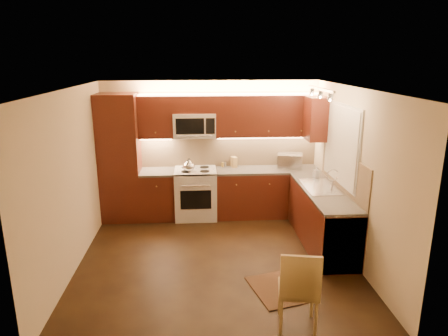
{
  "coord_description": "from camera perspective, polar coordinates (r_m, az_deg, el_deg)",
  "views": [
    {
      "loc": [
        -0.26,
        -5.43,
        2.9
      ],
      "look_at": [
        0.15,
        0.55,
        1.25
      ],
      "focal_mm": 32.25,
      "sensor_mm": 36.0,
      "label": 1
    }
  ],
  "objects": [
    {
      "name": "toaster_oven",
      "position": [
        7.61,
        9.31,
        0.99
      ],
      "size": [
        0.51,
        0.43,
        0.27
      ],
      "primitive_type": "cube",
      "rotation": [
        0.0,
        0.0,
        -0.24
      ],
      "color": "silver",
      "rests_on": "counter_back_right"
    },
    {
      "name": "base_cab_back_left",
      "position": [
        7.58,
        -9.25,
        -3.83
      ],
      "size": [
        0.62,
        0.6,
        0.86
      ],
      "primitive_type": "cube",
      "color": "#43170E",
      "rests_on": "floor"
    },
    {
      "name": "track_light_bar",
      "position": [
        6.12,
        13.54,
        10.85
      ],
      "size": [
        0.04,
        1.2,
        0.03
      ],
      "primitive_type": "cube",
      "color": "silver",
      "rests_on": "ceiling"
    },
    {
      "name": "upper_cab_bridge",
      "position": [
        7.3,
        -4.26,
        9.02
      ],
      "size": [
        0.76,
        0.35,
        0.31
      ],
      "primitive_type": "cube",
      "color": "#43170E",
      "rests_on": "wall_back"
    },
    {
      "name": "counter_back_right",
      "position": [
        7.52,
        6.18,
        -0.27
      ],
      "size": [
        1.92,
        0.6,
        0.04
      ],
      "primitive_type": "cube",
      "color": "#34322F",
      "rests_on": "base_cab_back_right"
    },
    {
      "name": "soap_bottle",
      "position": [
        7.12,
        12.96,
        -0.53
      ],
      "size": [
        0.11,
        0.11,
        0.19
      ],
      "primitive_type": "imported",
      "rotation": [
        0.0,
        0.0,
        0.32
      ],
      "color": "silver",
      "rests_on": "counter_right"
    },
    {
      "name": "floor",
      "position": [
        6.16,
        -1.07,
        -12.69
      ],
      "size": [
        4.0,
        4.0,
        0.01
      ],
      "primitive_type": "cube",
      "color": "black",
      "rests_on": "ground"
    },
    {
      "name": "sink",
      "position": [
        6.58,
        13.61,
        -2.07
      ],
      "size": [
        0.52,
        0.86,
        0.15
      ],
      "primitive_type": null,
      "color": "silver",
      "rests_on": "counter_right"
    },
    {
      "name": "microwave",
      "position": [
        7.33,
        -4.2,
        6.1
      ],
      "size": [
        0.76,
        0.38,
        0.44
      ],
      "primitive_type": null,
      "color": "silver",
      "rests_on": "wall_back"
    },
    {
      "name": "wall_left",
      "position": [
        5.94,
        -20.81,
        -1.78
      ],
      "size": [
        0.01,
        4.0,
        2.5
      ],
      "primitive_type": "cube",
      "color": "beige",
      "rests_on": "ground"
    },
    {
      "name": "base_cab_right",
      "position": [
        6.63,
        13.69,
        -6.96
      ],
      "size": [
        0.6,
        2.0,
        0.86
      ],
      "primitive_type": "cube",
      "color": "#43170E",
      "rests_on": "floor"
    },
    {
      "name": "base_cab_back_right",
      "position": [
        7.65,
        6.09,
        -3.52
      ],
      "size": [
        1.92,
        0.6,
        0.86
      ],
      "primitive_type": "cube",
      "color": "#43170E",
      "rests_on": "floor"
    },
    {
      "name": "spice_jar_a",
      "position": [
        7.63,
        -0.08,
        0.59
      ],
      "size": [
        0.06,
        0.06,
        0.1
      ],
      "primitive_type": "cylinder",
      "rotation": [
        0.0,
        0.0,
        0.4
      ],
      "color": "silver",
      "rests_on": "counter_back_right"
    },
    {
      "name": "kettle",
      "position": [
        7.21,
        -5.03,
        0.42
      ],
      "size": [
        0.26,
        0.26,
        0.25
      ],
      "primitive_type": null,
      "rotation": [
        0.0,
        0.0,
        -0.25
      ],
      "color": "silver",
      "rests_on": "stove"
    },
    {
      "name": "spice_jar_c",
      "position": [
        7.64,
        0.24,
        0.59
      ],
      "size": [
        0.05,
        0.05,
        0.09
      ],
      "primitive_type": "cylinder",
      "rotation": [
        0.0,
        0.0,
        -0.14
      ],
      "color": "silver",
      "rests_on": "counter_back_right"
    },
    {
      "name": "rug",
      "position": [
        5.46,
        7.22,
        -16.74
      ],
      "size": [
        0.72,
        0.91,
        0.01
      ],
      "primitive_type": "cube",
      "rotation": [
        0.0,
        0.0,
        0.26
      ],
      "color": "black",
      "rests_on": "floor"
    },
    {
      "name": "wall_back",
      "position": [
        7.61,
        -1.87,
        2.87
      ],
      "size": [
        4.0,
        0.01,
        2.5
      ],
      "primitive_type": "cube",
      "color": "beige",
      "rests_on": "ground"
    },
    {
      "name": "knife_block",
      "position": [
        7.59,
        1.41,
        0.87
      ],
      "size": [
        0.12,
        0.16,
        0.19
      ],
      "primitive_type": "cube",
      "rotation": [
        0.0,
        0.0,
        0.27
      ],
      "color": "tan",
      "rests_on": "counter_back_right"
    },
    {
      "name": "backsplash_right",
      "position": [
        6.47,
        16.57,
        -0.49
      ],
      "size": [
        0.02,
        2.0,
        0.6
      ],
      "primitive_type": "cube",
      "color": "tan",
      "rests_on": "wall_right"
    },
    {
      "name": "window_blinds",
      "position": [
        6.51,
        16.18,
        3.26
      ],
      "size": [
        0.02,
        1.36,
        1.16
      ],
      "primitive_type": "cube",
      "color": "silver",
      "rests_on": "wall_right"
    },
    {
      "name": "dining_chair",
      "position": [
        4.64,
        10.48,
        -16.33
      ],
      "size": [
        0.49,
        0.49,
        0.96
      ],
      "primitive_type": null,
      "rotation": [
        0.0,
        0.0,
        -0.17
      ],
      "color": "tan",
      "rests_on": "floor"
    },
    {
      "name": "upper_cab_back_left",
      "position": [
        7.36,
        -9.65,
        7.18
      ],
      "size": [
        0.62,
        0.35,
        0.75
      ],
      "primitive_type": "cube",
      "color": "#43170E",
      "rests_on": "wall_back"
    },
    {
      "name": "ceiling",
      "position": [
        5.45,
        -1.2,
        11.18
      ],
      "size": [
        4.0,
        4.0,
        0.01
      ],
      "primitive_type": "cube",
      "color": "beige",
      "rests_on": "ground"
    },
    {
      "name": "wall_right",
      "position": [
        6.11,
        17.97,
        -1.06
      ],
      "size": [
        0.01,
        4.0,
        2.5
      ],
      "primitive_type": "cube",
      "color": "beige",
      "rests_on": "ground"
    },
    {
      "name": "faucet",
      "position": [
        6.61,
        15.14,
        -1.4
      ],
      "size": [
        0.2,
        0.04,
        0.3
      ],
      "primitive_type": null,
      "color": "silver",
      "rests_on": "counter_right"
    },
    {
      "name": "window_frame",
      "position": [
        6.52,
        16.35,
        3.26
      ],
      "size": [
        0.03,
        1.44,
        1.24
      ],
      "primitive_type": "cube",
      "color": "silver",
      "rests_on": "wall_right"
    },
    {
      "name": "spice_jar_b",
      "position": [
        7.58,
        1.33,
        0.45
      ],
      "size": [
        0.06,
        0.06,
        0.09
      ],
      "primitive_type": "cylinder",
      "rotation": [
        0.0,
        0.0,
        -0.22
      ],
      "color": "brown",
      "rests_on": "counter_back_right"
    },
    {
      "name": "stove",
      "position": [
        7.51,
        -4.02,
        -3.6
      ],
      "size": [
        0.76,
        0.65,
        0.92
      ],
      "primitive_type": null,
      "color": "silver",
      "rests_on": "floor"
    },
    {
      "name": "wall_front",
      "position": [
        3.81,
        0.35,
        -10.25
      ],
      "size": [
        4.0,
        0.01,
        2.5
      ],
      "primitive_type": "cube",
      "color": "beige",
      "rests_on": "ground"
    },
    {
      "name": "pantry",
      "position": [
        7.47,
        -14.53,
        1.35
      ],
      "size": [
        0.7,
        0.6,
        2.3
      ],
      "primitive_type": "cube",
      "color": "#43170E",
      "rests_on": "floor"
    },
    {
      "name": "upper_cab_right_corner",
      "position": [
        7.21,
        13.02,
        6.83
      ],
      "size": [
        0.35,
        0.5,
        0.75
      ],
      "primitive_type": "cube",
      "color": "#43170E",
      "rests_on": "wall_right"
    },
    {
      "name": "dishwasher",
      "position": [
        6.02,
        15.67,
        -9.45
      ],
      "size": [
        0.58,
        0.6,
        0.84
      ],
      "primitive_type": "cube",
      "color": "silver",
      "rests_on": "floor"
    },
    {
      "name": "backsplash_back",
      "position": [
        7.63,
        0.77,
        2.53
      ],
      "size": [
        3.3,
        0.02,
        0.6
      ],
      "primitive_type": "cube",
      "color": "tan",
      "rests_on": "wall_back"
    },
    {
      "name": "counter_back_left",
      "position": [
        7.45,
        -9.4,
        -0.56
      ],
      "size": [
        0.62,
        0.6,
        0.04
      ],
      "primitive_type": "cube",
      "color": "#34322F",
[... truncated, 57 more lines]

